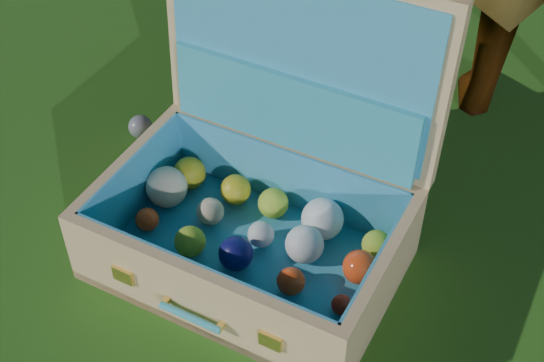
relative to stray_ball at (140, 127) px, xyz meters
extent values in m
plane|color=#215114|center=(0.66, -0.09, -0.03)|extent=(60.00, 60.00, 0.00)
sphere|color=teal|center=(0.00, 0.00, 0.00)|extent=(0.06, 0.06, 0.06)
cube|color=#DBB076|center=(0.51, -0.17, -0.02)|extent=(0.70, 0.53, 0.02)
cube|color=#DBB076|center=(0.54, -0.37, 0.06)|extent=(0.63, 0.13, 0.19)
cube|color=#DBB076|center=(0.47, 0.03, 0.06)|extent=(0.63, 0.13, 0.19)
cube|color=#DBB076|center=(0.20, -0.22, 0.06)|extent=(0.09, 0.38, 0.19)
cube|color=#DBB076|center=(0.81, -0.12, 0.06)|extent=(0.09, 0.38, 0.19)
cube|color=teal|center=(0.51, -0.17, 0.00)|extent=(0.65, 0.47, 0.01)
cube|color=teal|center=(0.54, -0.36, 0.08)|extent=(0.58, 0.11, 0.17)
cube|color=teal|center=(0.47, 0.01, 0.08)|extent=(0.58, 0.11, 0.17)
cube|color=teal|center=(0.22, -0.22, 0.08)|extent=(0.07, 0.37, 0.17)
cube|color=teal|center=(0.80, -0.12, 0.08)|extent=(0.07, 0.37, 0.17)
cube|color=#DBB076|center=(0.46, 0.07, 0.37)|extent=(0.64, 0.17, 0.43)
cube|color=teal|center=(0.47, 0.05, 0.37)|extent=(0.59, 0.13, 0.38)
cube|color=teal|center=(0.47, 0.03, 0.25)|extent=(0.57, 0.13, 0.18)
cube|color=#F2C659|center=(0.38, -0.42, 0.06)|extent=(0.05, 0.02, 0.04)
cube|color=#F2C659|center=(0.71, -0.36, 0.06)|extent=(0.05, 0.02, 0.04)
cylinder|color=teal|center=(0.55, -0.40, 0.05)|extent=(0.14, 0.04, 0.01)
cube|color=#F2C659|center=(0.48, -0.40, 0.05)|extent=(0.02, 0.02, 0.01)
cube|color=#F2C659|center=(0.61, -0.38, 0.05)|extent=(0.02, 0.02, 0.01)
sphere|color=#ABC630|center=(0.28, -0.36, 0.03)|extent=(0.07, 0.07, 0.07)
sphere|color=#B81F0E|center=(0.41, -0.32, 0.02)|extent=(0.05, 0.05, 0.05)
sphere|color=#ABC630|center=(0.52, -0.31, 0.03)|extent=(0.07, 0.07, 0.07)
sphere|color=#111155|center=(0.65, -0.29, 0.03)|extent=(0.07, 0.07, 0.07)
sphere|color=#ABC630|center=(0.77, -0.27, 0.03)|extent=(0.06, 0.06, 0.06)
sphere|color=#FF4315|center=(0.27, -0.25, 0.03)|extent=(0.05, 0.05, 0.05)
sphere|color=#ABC630|center=(0.40, -0.24, 0.03)|extent=(0.07, 0.07, 0.07)
sphere|color=#111155|center=(0.50, -0.21, 0.04)|extent=(0.08, 0.08, 0.08)
sphere|color=#FF4315|center=(0.64, -0.19, 0.03)|extent=(0.06, 0.06, 0.06)
sphere|color=#B81F0E|center=(0.75, -0.17, 0.02)|extent=(0.04, 0.04, 0.04)
sphere|color=beige|center=(0.25, -0.16, 0.05)|extent=(0.10, 0.10, 0.10)
sphere|color=beige|center=(0.37, -0.14, 0.03)|extent=(0.06, 0.06, 0.06)
sphere|color=silver|center=(0.51, -0.13, 0.03)|extent=(0.06, 0.06, 0.06)
sphere|color=silver|center=(0.61, -0.10, 0.04)|extent=(0.09, 0.09, 0.09)
sphere|color=#FF4315|center=(0.73, -0.08, 0.04)|extent=(0.08, 0.08, 0.08)
sphere|color=#AD9917|center=(0.25, -0.08, 0.04)|extent=(0.08, 0.08, 0.08)
sphere|color=#AD9917|center=(0.38, -0.06, 0.03)|extent=(0.07, 0.07, 0.07)
sphere|color=#ABC630|center=(0.47, -0.04, 0.03)|extent=(0.07, 0.07, 0.07)
sphere|color=silver|center=(0.60, -0.02, 0.05)|extent=(0.10, 0.10, 0.10)
sphere|color=#ABC630|center=(0.73, 0.00, 0.03)|extent=(0.07, 0.07, 0.07)
camera|label=1|loc=(1.22, -1.01, 1.26)|focal=50.00mm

